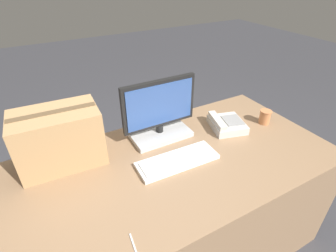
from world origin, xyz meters
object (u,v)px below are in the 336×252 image
object	(u,v)px
monitor	(159,115)
cardboard_box	(59,138)
paper_cup_right	(265,117)
keyboard	(178,160)
desk_phone	(226,124)

from	to	relation	value
monitor	cardboard_box	bearing A→B (deg)	176.49
monitor	paper_cup_right	world-z (taller)	monitor
monitor	keyboard	size ratio (longest dim) A/B	1.02
keyboard	desk_phone	xyz separation A→B (m)	(0.45, 0.14, 0.02)
monitor	cardboard_box	distance (m)	0.56
paper_cup_right	cardboard_box	world-z (taller)	cardboard_box
keyboard	paper_cup_right	distance (m)	0.71
paper_cup_right	cardboard_box	size ratio (longest dim) A/B	0.22
keyboard	cardboard_box	bearing A→B (deg)	151.74
monitor	paper_cup_right	distance (m)	0.71
paper_cup_right	cardboard_box	bearing A→B (deg)	168.98
cardboard_box	paper_cup_right	bearing A→B (deg)	-11.02
monitor	paper_cup_right	size ratio (longest dim) A/B	4.94
paper_cup_right	cardboard_box	distance (m)	1.26
paper_cup_right	desk_phone	bearing A→B (deg)	164.17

